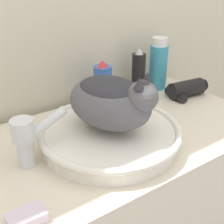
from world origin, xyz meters
TOP-DOWN VIEW (x-y plane):
  - sink_basin at (0.04, 0.22)m, footprint 0.41×0.41m
  - cat at (0.05, 0.22)m, footprint 0.25×0.31m
  - faucet at (-0.18, 0.26)m, footprint 0.15×0.06m
  - hairspray_can_black at (0.34, 0.46)m, footprint 0.05×0.05m
  - mouthwash_bottle at (0.44, 0.46)m, footprint 0.07×0.07m
  - spray_bottle_trigger at (0.18, 0.46)m, footprint 0.07×0.07m
  - hair_dryer at (0.47, 0.33)m, footprint 0.16×0.10m
  - soap_bar at (-0.26, 0.07)m, footprint 0.08×0.05m

SIDE VIEW (x-z plane):
  - soap_bar at x=-0.26m, z-range 0.83..0.86m
  - hair_dryer at x=0.47m, z-range 0.83..0.89m
  - sink_basin at x=0.04m, z-range 0.83..0.89m
  - spray_bottle_trigger at x=0.18m, z-range 0.82..0.99m
  - faucet at x=-0.18m, z-range 0.84..0.99m
  - hairspray_can_black at x=0.34m, z-range 0.82..1.01m
  - mouthwash_bottle at x=0.44m, z-range 0.83..1.03m
  - cat at x=0.05m, z-range 0.88..1.06m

